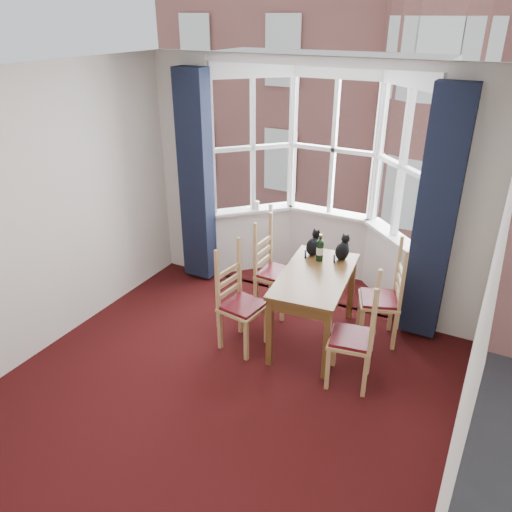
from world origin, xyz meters
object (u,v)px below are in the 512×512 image
Objects in this scene: chair_left_far at (270,272)px; cat_left at (314,245)px; chair_right_near at (361,341)px; candle_tall at (257,206)px; candle_short at (271,208)px; cat_right at (343,250)px; dining_table at (315,284)px; chair_right_far at (388,301)px; chair_left_near at (236,304)px; wine_bottle at (320,249)px.

cat_left is at bearing 6.95° from chair_left_far.
chair_right_near is at bearing -46.16° from cat_left.
candle_short is (0.19, 0.03, -0.01)m from candle_tall.
cat_left reaches higher than chair_left_far.
cat_left is at bearing -173.20° from cat_right.
dining_table is at bearing -65.14° from cat_left.
candle_short is (-0.91, 0.79, 0.02)m from cat_left.
cat_left is 1.03× the size of cat_right.
chair_right_near is 1.00× the size of chair_right_far.
chair_left_near is 1.59m from chair_right_far.
cat_right is 1.44m from candle_short.
chair_left_near and chair_right_far have the same top height.
chair_left_near is 7.87× the size of candle_tall.
wine_bottle is (0.61, -0.05, 0.46)m from chair_left_far.
candle_tall is at bearing 137.59° from dining_table.
chair_left_far is at bearing -179.92° from chair_right_far.
chair_right_far is at bearing 3.94° from wine_bottle.
dining_table is 0.53m from cat_right.
chair_left_far and chair_right_near have the same top height.
chair_right_near is at bearing -0.99° from chair_left_near.
chair_left_near is at bearing -129.47° from wine_bottle.
candle_short reaches higher than chair_left_far.
cat_right is at bearing 47.62° from chair_left_near.
candle_tall is 1.13× the size of candle_short.
candle_tall is at bearing 139.84° from chair_right_near.
candle_tall is (-1.97, 0.81, 0.46)m from chair_right_far.
cat_left is at bearing 59.85° from chair_left_near.
candle_tall is (-0.59, 0.82, 0.46)m from chair_left_far.
chair_left_far is at bearing -53.97° from candle_tall.
wine_bottle is at bearing 50.53° from chair_left_near.
chair_right_far is 2.18m from candle_tall.
chair_right_far is at bearing 87.40° from chair_right_near.
cat_left reaches higher than chair_right_near.
dining_table is at bearing -27.41° from chair_left_far.
dining_table is 4.67× the size of cat_right.
candle_tall is (-1.21, 0.87, -0.00)m from wine_bottle.
candle_short is (-1.10, 1.21, 0.24)m from dining_table.
chair_left_near is at bearing -132.38° from cat_right.
chair_left_far is at bearing 148.67° from chair_right_near.
candle_short is (-1.02, 0.90, -0.01)m from wine_bottle.
chair_right_far is 3.04× the size of wine_bottle.
chair_left_near is at bearing -75.90° from candle_short.
chair_left_far and chair_right_far have the same top height.
chair_left_near and chair_left_far have the same top height.
chair_right_far is at bearing 27.86° from dining_table.
chair_right_far is 3.17× the size of cat_left.
chair_right_near is at bearing -60.18° from cat_right.
dining_table is at bearing -42.41° from candle_tall.
cat_left reaches higher than candle_tall.
wine_bottle reaches higher than chair_right_far.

